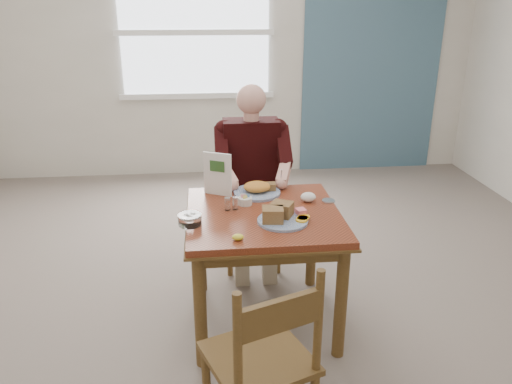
{
  "coord_description": "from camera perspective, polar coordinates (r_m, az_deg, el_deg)",
  "views": [
    {
      "loc": [
        -0.33,
        -2.7,
        1.93
      ],
      "look_at": [
        -0.05,
        0.0,
        0.88
      ],
      "focal_mm": 35.0,
      "sensor_mm": 36.0,
      "label": 1
    }
  ],
  "objects": [
    {
      "name": "caddy",
      "position": [
        3.06,
        -1.26,
        -1.01
      ],
      "size": [
        0.09,
        0.09,
        0.07
      ],
      "color": "white",
      "rests_on": "table"
    },
    {
      "name": "metal_dish",
      "position": [
        3.14,
        8.27,
        -1.01
      ],
      "size": [
        0.11,
        0.11,
        0.01
      ],
      "primitive_type": "cylinder",
      "rotation": [
        0.0,
        0.0,
        0.41
      ],
      "color": "silver",
      "rests_on": "table"
    },
    {
      "name": "window",
      "position": [
        5.67,
        -7.01,
        17.65
      ],
      "size": [
        1.72,
        0.04,
        1.42
      ],
      "color": "white",
      "rests_on": "wall_back"
    },
    {
      "name": "lemon_wedge",
      "position": [
        2.62,
        -2.08,
        -5.18
      ],
      "size": [
        0.07,
        0.06,
        0.03
      ],
      "primitive_type": "ellipsoid",
      "rotation": [
        0.0,
        0.0,
        -0.32
      ],
      "color": "yellow",
      "rests_on": "table"
    },
    {
      "name": "far_plate",
      "position": [
        3.23,
        0.22,
        0.32
      ],
      "size": [
        0.3,
        0.3,
        0.08
      ],
      "color": "white",
      "rests_on": "table"
    },
    {
      "name": "wall_back",
      "position": [
        5.73,
        -2.76,
        15.8
      ],
      "size": [
        5.5,
        0.0,
        5.5
      ],
      "primitive_type": "plane",
      "rotation": [
        1.57,
        0.0,
        0.0
      ],
      "color": "beige",
      "rests_on": "ground"
    },
    {
      "name": "shakers",
      "position": [
        2.98,
        -2.84,
        -1.32
      ],
      "size": [
        0.09,
        0.05,
        0.08
      ],
      "color": "white",
      "rests_on": "table"
    },
    {
      "name": "accent_panel",
      "position": [
        6.02,
        13.24,
        15.55
      ],
      "size": [
        1.6,
        0.02,
        2.8
      ],
      "primitive_type": "cube",
      "color": "#406277",
      "rests_on": "ground"
    },
    {
      "name": "chair_near",
      "position": [
        2.25,
        0.85,
        -18.87
      ],
      "size": [
        0.54,
        0.54,
        0.95
      ],
      "color": "brown",
      "rests_on": "ground"
    },
    {
      "name": "napkin",
      "position": [
        3.12,
        5.98,
        -0.58
      ],
      "size": [
        0.11,
        0.1,
        0.06
      ],
      "primitive_type": "ellipsoid",
      "rotation": [
        0.0,
        0.0,
        0.3
      ],
      "color": "white",
      "rests_on": "table"
    },
    {
      "name": "near_plate",
      "position": [
        2.83,
        2.87,
        -2.7
      ],
      "size": [
        0.35,
        0.35,
        0.1
      ],
      "color": "white",
      "rests_on": "table"
    },
    {
      "name": "floor",
      "position": [
        3.33,
        0.8,
        -14.25
      ],
      "size": [
        6.0,
        6.0,
        0.0
      ],
      "primitive_type": "plane",
      "color": "#72665C",
      "rests_on": "ground"
    },
    {
      "name": "chair_far",
      "position": [
        3.8,
        -0.56,
        -1.33
      ],
      "size": [
        0.42,
        0.42,
        0.95
      ],
      "color": "brown",
      "rests_on": "ground"
    },
    {
      "name": "menu",
      "position": [
        3.19,
        -4.42,
        2.08
      ],
      "size": [
        0.18,
        0.1,
        0.28
      ],
      "color": "white",
      "rests_on": "table"
    },
    {
      "name": "creamer",
      "position": [
        2.81,
        -7.57,
        -3.14
      ],
      "size": [
        0.14,
        0.14,
        0.06
      ],
      "color": "white",
      "rests_on": "table"
    },
    {
      "name": "diner",
      "position": [
        3.6,
        -0.45,
        3.03
      ],
      "size": [
        0.53,
        0.56,
        1.39
      ],
      "color": "gray",
      "rests_on": "chair_far"
    },
    {
      "name": "table",
      "position": [
        3.01,
        0.87,
        -4.27
      ],
      "size": [
        0.92,
        0.92,
        0.75
      ],
      "color": "brown",
      "rests_on": "ground"
    }
  ]
}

